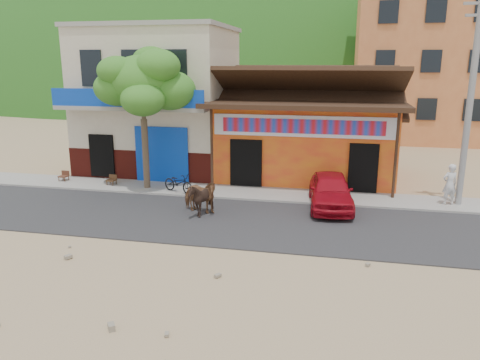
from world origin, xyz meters
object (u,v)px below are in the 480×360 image
object	(u,v)px
utility_pole	(470,100)
cow_dark	(201,199)
tree	(144,119)
red_car	(331,190)
cafe_chair_right	(111,176)
scooter	(179,183)
pedestrian	(450,184)
cafe_chair_left	(63,172)
cow_tan	(200,196)

from	to	relation	value
utility_pole	cow_dark	world-z (taller)	utility_pole
tree	cow_dark	bearing A→B (deg)	-41.90
red_car	cafe_chair_right	xyz separation A→B (m)	(-9.69, 1.11, -0.18)
red_car	cafe_chair_right	world-z (taller)	red_car
cow_dark	scooter	distance (m)	3.07
tree	pedestrian	world-z (taller)	tree
utility_pole	cafe_chair_left	xyz separation A→B (m)	(-17.07, 0.12, -3.59)
red_car	cafe_chair_right	size ratio (longest dim) A/B	4.85
tree	cow_dark	xyz separation A→B (m)	(3.38, -3.03, -2.45)
scooter	cafe_chair_right	size ratio (longest dim) A/B	2.00
cow_tan	scooter	world-z (taller)	cow_tan
utility_pole	red_car	size ratio (longest dim) A/B	2.05
cow_tan	cafe_chair_left	size ratio (longest dim) A/B	1.83
cow_tan	pedestrian	xyz separation A→B (m)	(9.18, 2.73, 0.25)
cafe_chair_left	red_car	bearing A→B (deg)	-2.99
cow_dark	pedestrian	bearing A→B (deg)	79.53
tree	pedestrian	distance (m)	12.59
tree	cow_dark	world-z (taller)	tree
scooter	cow_dark	bearing A→B (deg)	-120.19
utility_pole	tree	bearing A→B (deg)	-179.10
scooter	cafe_chair_left	size ratio (longest dim) A/B	1.95
red_car	cow_dark	bearing A→B (deg)	-161.14
cow_tan	pedestrian	world-z (taller)	pedestrian
red_car	scooter	bearing A→B (deg)	170.30
cow_dark	scooter	world-z (taller)	cow_dark
cow_tan	cow_dark	world-z (taller)	cow_tan
tree	cow_tan	size ratio (longest dim) A/B	3.98
tree	utility_pole	world-z (taller)	utility_pole
cafe_chair_right	cow_tan	bearing A→B (deg)	-26.01
pedestrian	cafe_chair_right	xyz separation A→B (m)	(-14.15, 0.05, -0.40)
cafe_chair_left	utility_pole	bearing A→B (deg)	2.77
tree	pedestrian	size ratio (longest dim) A/B	3.74
tree	cow_dark	size ratio (longest dim) A/B	4.78
cow_dark	pedestrian	xyz separation A→B (m)	(9.02, 3.09, 0.25)
scooter	pedestrian	world-z (taller)	pedestrian
cow_tan	red_car	size ratio (longest dim) A/B	0.38
cow_tan	scooter	size ratio (longest dim) A/B	0.94
tree	scooter	world-z (taller)	tree
tree	cafe_chair_left	xyz separation A→B (m)	(-4.27, 0.32, -2.59)
cow_tan	cow_dark	xyz separation A→B (m)	(0.16, -0.36, -0.01)
cafe_chair_left	cafe_chair_right	bearing A→B (deg)	-1.51
scooter	cafe_chair_left	world-z (taller)	scooter
scooter	pedestrian	size ratio (longest dim) A/B	1.00
utility_pole	red_car	xyz separation A→B (m)	(-4.87, -1.20, -3.41)
utility_pole	cow_tan	distance (m)	10.58
red_car	cow_tan	bearing A→B (deg)	-165.71
pedestrian	cow_tan	bearing A→B (deg)	-1.95
pedestrian	scooter	bearing A→B (deg)	-15.52
cow_tan	red_car	distance (m)	5.00
red_car	cafe_chair_left	size ratio (longest dim) A/B	4.75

